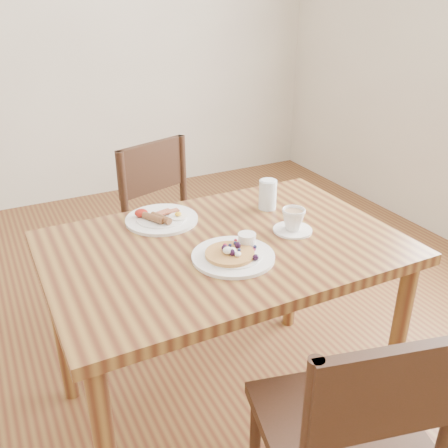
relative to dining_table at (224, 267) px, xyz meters
name	(u,v)px	position (x,y,z in m)	size (l,w,h in m)	color
ground	(224,404)	(0.00, 0.00, -0.65)	(5.00, 5.00, 0.00)	#5B2D1A
dining_table	(224,267)	(0.00, 0.00, 0.00)	(1.20, 0.80, 0.75)	brown
chair_near	(350,433)	(0.03, -0.66, -0.16)	(0.51, 0.51, 0.88)	#311912
chair_far	(173,226)	(0.08, 0.69, -0.16)	(0.53, 0.53, 0.88)	#311912
pancake_plate	(234,254)	(-0.02, -0.11, 0.11)	(0.27, 0.27, 0.06)	white
breakfast_plate	(161,218)	(-0.13, 0.26, 0.11)	(0.27, 0.27, 0.04)	white
teacup_saucer	(293,221)	(0.26, -0.03, 0.14)	(0.14, 0.14, 0.09)	white
water_glass	(268,195)	(0.28, 0.18, 0.16)	(0.07, 0.07, 0.12)	silver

